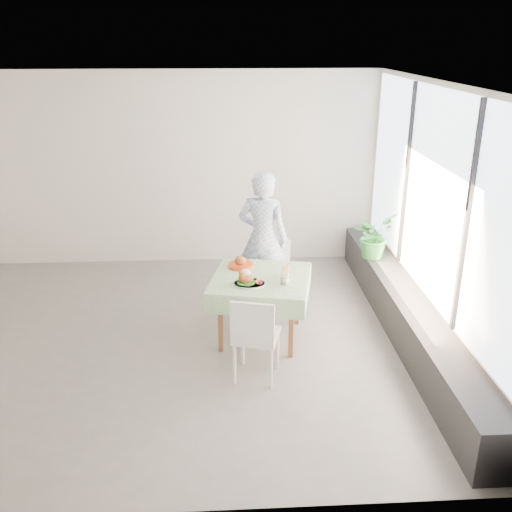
{
  "coord_description": "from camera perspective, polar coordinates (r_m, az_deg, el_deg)",
  "views": [
    {
      "loc": [
        0.76,
        -5.7,
        3.23
      ],
      "look_at": [
        1.09,
        0.09,
        0.97
      ],
      "focal_mm": 40.0,
      "sensor_mm": 36.0,
      "label": 1
    }
  ],
  "objects": [
    {
      "name": "wall_back",
      "position": [
        8.44,
        -8.47,
        8.49
      ],
      "size": [
        6.0,
        0.02,
        2.8
      ],
      "primitive_type": "cube",
      "color": "silver",
      "rests_on": "ground"
    },
    {
      "name": "juice_cup_orange",
      "position": [
        6.24,
        2.96,
        -1.69
      ],
      "size": [
        0.09,
        0.09,
        0.26
      ],
      "color": "white",
      "rests_on": "cafe_table"
    },
    {
      "name": "window_pane",
      "position": [
        6.31,
        17.4,
        5.79
      ],
      "size": [
        0.01,
        4.8,
        2.18
      ],
      "primitive_type": "cube",
      "color": "#D1E0F9",
      "rests_on": "ground"
    },
    {
      "name": "potted_plant",
      "position": [
        7.56,
        11.69,
        2.02
      ],
      "size": [
        0.71,
        0.7,
        0.59
      ],
      "primitive_type": "imported",
      "rotation": [
        0.0,
        0.0,
        0.74
      ],
      "color": "#27752C",
      "rests_on": "window_ledge"
    },
    {
      "name": "second_dish",
      "position": [
        6.53,
        -1.55,
        -0.79
      ],
      "size": [
        0.28,
        0.28,
        0.13
      ],
      "color": "red",
      "rests_on": "cafe_table"
    },
    {
      "name": "wall_front",
      "position": [
        3.76,
        -14.69,
        -8.57
      ],
      "size": [
        6.0,
        0.02,
        2.8
      ],
      "primitive_type": "cube",
      "color": "silver",
      "rests_on": "ground"
    },
    {
      "name": "floor",
      "position": [
        6.6,
        -9.59,
        -8.4
      ],
      "size": [
        6.0,
        6.0,
        0.0
      ],
      "primitive_type": "plane",
      "color": "#605E5B",
      "rests_on": "ground"
    },
    {
      "name": "window_ledge",
      "position": [
        6.75,
        14.74,
        -5.72
      ],
      "size": [
        0.4,
        4.8,
        0.5
      ],
      "primitive_type": "cube",
      "color": "black",
      "rests_on": "ground"
    },
    {
      "name": "main_dish",
      "position": [
        6.06,
        -0.84,
        -2.37
      ],
      "size": [
        0.34,
        0.34,
        0.18
      ],
      "color": "white",
      "rests_on": "cafe_table"
    },
    {
      "name": "wall_right",
      "position": [
        6.39,
        17.41,
        3.62
      ],
      "size": [
        0.02,
        5.0,
        2.8
      ],
      "primitive_type": "cube",
      "color": "silver",
      "rests_on": "ground"
    },
    {
      "name": "chair_far",
      "position": [
        7.21,
        1.8,
        -3.13
      ],
      "size": [
        0.44,
        0.44,
        0.83
      ],
      "color": "white",
      "rests_on": "ground"
    },
    {
      "name": "diner",
      "position": [
        7.1,
        0.71,
        1.77
      ],
      "size": [
        0.73,
        0.6,
        1.72
      ],
      "primitive_type": "imported",
      "rotation": [
        0.0,
        0.0,
        2.8
      ],
      "color": "#8DA8E2",
      "rests_on": "ground"
    },
    {
      "name": "cafe_table",
      "position": [
        6.39,
        0.47,
        -4.44
      ],
      "size": [
        1.23,
        1.23,
        0.74
      ],
      "color": "brown",
      "rests_on": "ground"
    },
    {
      "name": "juice_cup_lemonade",
      "position": [
        6.08,
        2.89,
        -2.29
      ],
      "size": [
        0.1,
        0.1,
        0.27
      ],
      "color": "white",
      "rests_on": "cafe_table"
    },
    {
      "name": "ceiling",
      "position": [
        5.77,
        -11.34,
        16.59
      ],
      "size": [
        6.0,
        6.0,
        0.0
      ],
      "primitive_type": "plane",
      "rotation": [
        3.14,
        0.0,
        0.0
      ],
      "color": "white",
      "rests_on": "ground"
    },
    {
      "name": "chair_near",
      "position": [
        5.76,
        0.01,
        -9.59
      ],
      "size": [
        0.52,
        0.52,
        0.9
      ],
      "color": "white",
      "rests_on": "ground"
    }
  ]
}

